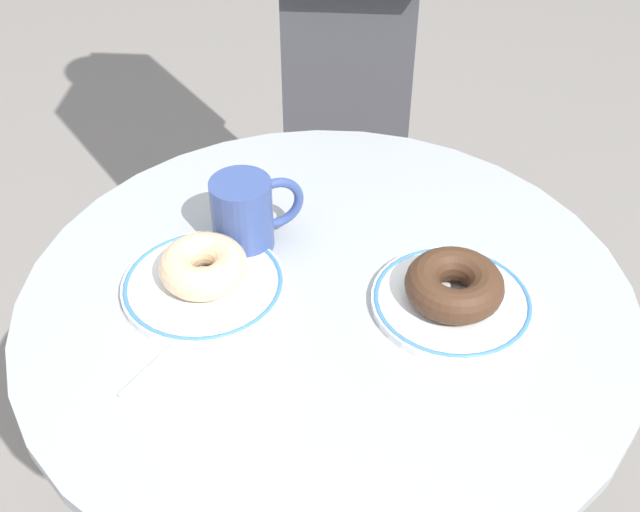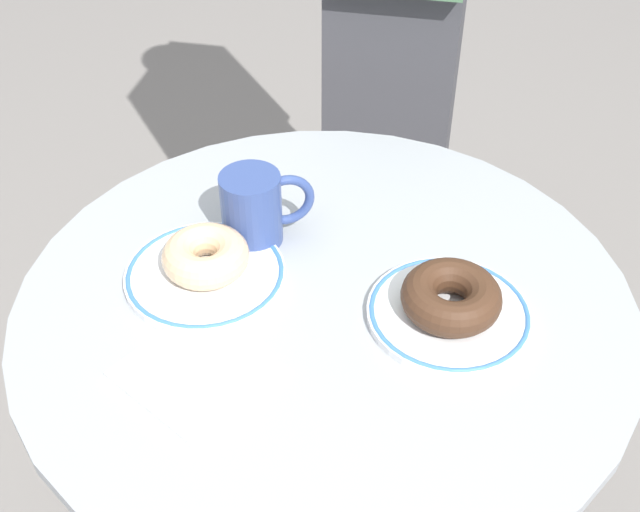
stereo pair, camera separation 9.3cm
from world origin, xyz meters
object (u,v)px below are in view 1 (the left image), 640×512
(cafe_table, at_px, (326,432))
(donut_chocolate, at_px, (454,285))
(coffee_mug, at_px, (246,213))
(plate_left, at_px, (204,285))
(plate_right, at_px, (452,301))
(paper_napkin, at_px, (211,383))
(donut_glazed, at_px, (203,266))

(cafe_table, distance_m, donut_chocolate, 0.33)
(donut_chocolate, height_order, coffee_mug, coffee_mug)
(cafe_table, relative_size, plate_left, 3.86)
(cafe_table, bearing_deg, donut_chocolate, 13.65)
(cafe_table, height_order, plate_right, plate_right)
(plate_left, xyz_separation_m, donut_chocolate, (0.28, 0.07, 0.03))
(donut_chocolate, relative_size, paper_napkin, 0.83)
(plate_right, relative_size, donut_chocolate, 1.65)
(cafe_table, relative_size, coffee_mug, 7.37)
(plate_right, bearing_deg, donut_glazed, -166.26)
(cafe_table, bearing_deg, paper_napkin, -111.62)
(paper_napkin, distance_m, coffee_mug, 0.24)
(plate_left, xyz_separation_m, plate_right, (0.28, 0.07, -0.00))
(coffee_mug, bearing_deg, donut_chocolate, -4.29)
(plate_right, distance_m, coffee_mug, 0.27)
(donut_glazed, xyz_separation_m, coffee_mug, (0.02, 0.09, 0.02))
(cafe_table, height_order, donut_chocolate, donut_chocolate)
(paper_napkin, relative_size, coffee_mug, 1.36)
(cafe_table, xyz_separation_m, coffee_mug, (-0.13, 0.05, 0.31))
(plate_left, bearing_deg, coffee_mug, 80.95)
(paper_napkin, bearing_deg, donut_glazed, 118.59)
(coffee_mug, bearing_deg, plate_right, -4.29)
(donut_glazed, relative_size, donut_chocolate, 0.92)
(cafe_table, distance_m, plate_right, 0.31)
(plate_right, bearing_deg, paper_napkin, -135.57)
(cafe_table, height_order, paper_napkin, paper_napkin)
(donut_chocolate, bearing_deg, coffee_mug, 175.71)
(plate_right, xyz_separation_m, paper_napkin, (-0.21, -0.21, -0.00))
(plate_left, xyz_separation_m, paper_napkin, (0.07, -0.13, -0.00))
(plate_left, bearing_deg, donut_glazed, 91.81)
(plate_left, relative_size, coffee_mug, 1.91)
(plate_right, bearing_deg, donut_chocolate, -90.00)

